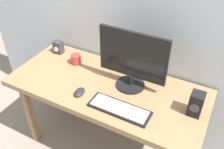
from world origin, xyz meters
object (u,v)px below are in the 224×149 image
speaker_right (196,104)px  coffee_mug (76,59)px  keyboard_primary (119,109)px  mouse (79,92)px  desk (107,94)px  audio_controller (58,47)px  monitor (132,59)px

speaker_right → coffee_mug: 1.02m
keyboard_primary → coffee_mug: (-0.56, 0.32, 0.03)m
speaker_right → mouse: bearing=-166.2°
mouse → speaker_right: 0.80m
speaker_right → desk: bearing=-178.4°
speaker_right → audio_controller: (-1.24, 0.19, -0.03)m
desk → mouse: mouse is taller
mouse → monitor: bearing=38.0°
monitor → coffee_mug: monitor is taller
audio_controller → coffee_mug: size_ratio=1.33×
monitor → keyboard_primary: monitor is taller
mouse → coffee_mug: coffee_mug is taller
desk → audio_controller: (-0.60, 0.20, 0.14)m
keyboard_primary → audio_controller: (-0.80, 0.39, 0.05)m
desk → speaker_right: bearing=1.6°
monitor → speaker_right: 0.51m
monitor → keyboard_primary: bearing=-81.5°
coffee_mug → desk: bearing=-20.8°
coffee_mug → monitor: bearing=-5.1°
mouse → coffee_mug: 0.39m
desk → speaker_right: speaker_right is taller
monitor → coffee_mug: size_ratio=5.96×
keyboard_primary → speaker_right: speaker_right is taller
desk → monitor: (0.16, 0.09, 0.31)m
monitor → audio_controller: (-0.76, 0.11, -0.17)m
keyboard_primary → coffee_mug: coffee_mug is taller
audio_controller → speaker_right: bearing=-8.5°
monitor → mouse: monitor is taller
monitor → keyboard_primary: size_ratio=1.19×
mouse → audio_controller: size_ratio=0.92×
speaker_right → coffee_mug: speaker_right is taller
mouse → audio_controller: audio_controller is taller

